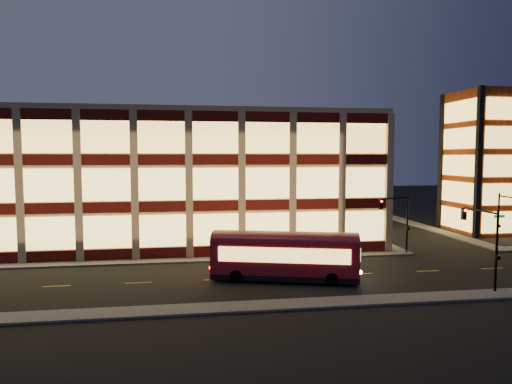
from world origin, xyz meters
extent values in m
plane|color=black|center=(0.00, 0.00, 0.00)|extent=(200.00, 200.00, 0.00)
cube|color=#514F4C|center=(-3.00, 1.00, 0.07)|extent=(54.00, 2.00, 0.15)
cube|color=#514F4C|center=(23.00, 17.00, 0.07)|extent=(2.00, 30.00, 0.15)
cube|color=#514F4C|center=(34.00, 17.00, 0.07)|extent=(2.00, 30.00, 0.15)
cube|color=#514F4C|center=(0.00, -13.00, 0.07)|extent=(100.00, 2.00, 0.15)
cube|color=tan|center=(-3.00, 17.00, 7.00)|extent=(50.00, 30.00, 14.00)
cube|color=tan|center=(-3.00, 17.00, 14.25)|extent=(50.40, 30.40, 0.50)
cube|color=#470C0A|center=(-3.00, 1.88, 0.65)|extent=(50.10, 0.25, 1.00)
cube|color=#E8C361|center=(-3.00, 1.90, 2.75)|extent=(49.00, 0.20, 3.00)
cube|color=#470C0A|center=(22.12, 17.00, 0.65)|extent=(0.25, 30.10, 1.00)
cube|color=#E8C361|center=(22.10, 17.00, 2.75)|extent=(0.20, 29.00, 3.00)
cube|color=#470C0A|center=(-3.00, 1.88, 5.05)|extent=(50.10, 0.25, 1.00)
cube|color=#E8C361|center=(-3.00, 1.90, 7.15)|extent=(49.00, 0.20, 3.00)
cube|color=#470C0A|center=(22.12, 17.00, 5.05)|extent=(0.25, 30.10, 1.00)
cube|color=#E8C361|center=(22.10, 17.00, 7.15)|extent=(0.20, 29.00, 3.00)
cube|color=#470C0A|center=(-3.00, 1.88, 9.45)|extent=(50.10, 0.25, 1.00)
cube|color=#E8C361|center=(-3.00, 1.90, 11.55)|extent=(49.00, 0.20, 3.00)
cube|color=#470C0A|center=(22.12, 17.00, 9.45)|extent=(0.25, 30.10, 1.00)
cube|color=#E8C361|center=(22.10, 17.00, 11.55)|extent=(0.20, 29.00, 3.00)
cube|color=#8C3814|center=(40.00, 12.00, 9.00)|extent=(8.00, 8.00, 18.00)
cube|color=black|center=(36.00, 8.00, 9.00)|extent=(0.60, 0.60, 18.00)
cube|color=black|center=(36.00, 16.00, 9.00)|extent=(0.60, 0.60, 18.00)
cube|color=black|center=(44.00, 16.00, 9.00)|extent=(0.60, 0.60, 18.00)
cube|color=#FFC459|center=(40.00, 7.92, 1.80)|extent=(6.60, 0.16, 2.60)
cube|color=#FFC459|center=(35.92, 12.00, 1.80)|extent=(0.16, 6.60, 2.60)
cube|color=#FFC459|center=(40.00, 7.92, 5.20)|extent=(6.60, 0.16, 2.60)
cube|color=#FFC459|center=(35.92, 12.00, 5.20)|extent=(0.16, 6.60, 2.60)
cube|color=#FFC459|center=(40.00, 7.92, 8.60)|extent=(6.60, 0.16, 2.60)
cube|color=#FFC459|center=(35.92, 12.00, 8.60)|extent=(0.16, 6.60, 2.60)
cube|color=#FFC459|center=(40.00, 7.92, 12.00)|extent=(6.60, 0.16, 2.60)
cube|color=#FFC459|center=(35.92, 12.00, 12.00)|extent=(0.16, 6.60, 2.60)
cube|color=#FFC459|center=(40.00, 7.92, 15.40)|extent=(6.60, 0.16, 2.60)
cube|color=#FFC459|center=(35.92, 12.00, 15.40)|extent=(0.16, 6.60, 2.60)
cylinder|color=black|center=(23.50, 0.80, 3.00)|extent=(0.18, 0.18, 6.00)
cylinder|color=black|center=(21.75, 0.05, 5.70)|extent=(3.56, 1.63, 0.14)
cube|color=black|center=(20.00, -0.70, 5.20)|extent=(0.32, 0.32, 0.95)
sphere|color=#FF0C05|center=(20.00, -0.88, 5.50)|extent=(0.20, 0.20, 0.20)
cube|color=black|center=(23.50, 0.60, 2.60)|extent=(0.25, 0.18, 0.28)
cylinder|color=black|center=(33.50, 0.80, 3.00)|extent=(0.18, 0.18, 6.00)
cube|color=black|center=(33.50, 0.60, 2.60)|extent=(0.25, 0.18, 0.28)
cube|color=#0C7226|center=(33.50, 0.65, 3.60)|extent=(1.20, 0.06, 0.28)
cylinder|color=black|center=(23.50, -12.50, 3.00)|extent=(0.18, 0.18, 6.00)
cylinder|color=black|center=(23.50, -10.50, 5.70)|extent=(0.14, 4.00, 0.14)
cube|color=black|center=(23.50, -8.50, 5.20)|extent=(0.32, 0.32, 0.95)
sphere|color=#FF0C05|center=(23.50, -8.68, 5.50)|extent=(0.20, 0.20, 0.20)
cube|color=black|center=(23.50, -12.70, 2.60)|extent=(0.25, 0.18, 0.28)
cube|color=maroon|center=(9.35, -6.84, 1.94)|extent=(11.75, 5.83, 2.62)
cube|color=black|center=(9.35, -6.84, 0.40)|extent=(11.75, 5.83, 0.40)
cylinder|color=black|center=(5.49, -7.07, 0.51)|extent=(1.08, 0.61, 1.03)
cylinder|color=black|center=(6.17, -4.65, 0.51)|extent=(1.08, 0.61, 1.03)
cylinder|color=black|center=(12.52, -9.04, 0.51)|extent=(1.08, 0.61, 1.03)
cylinder|color=black|center=(13.20, -6.62, 0.51)|extent=(1.08, 0.61, 1.03)
cube|color=#FFC459|center=(8.95, -8.25, 2.28)|extent=(9.68, 2.77, 1.14)
cube|color=#FFC459|center=(9.74, -5.44, 2.28)|extent=(9.68, 2.77, 1.14)
camera|label=1|loc=(1.80, -41.50, 9.77)|focal=32.00mm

